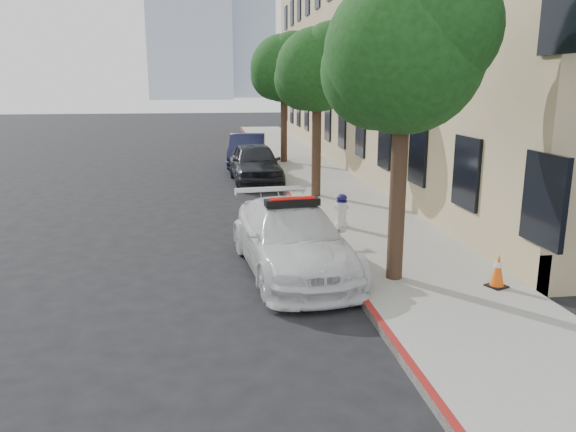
% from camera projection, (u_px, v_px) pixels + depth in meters
% --- Properties ---
extents(ground, '(120.00, 120.00, 0.00)m').
position_uv_depth(ground, '(236.00, 259.00, 12.23)').
color(ground, black).
rests_on(ground, ground).
extents(sidewalk, '(3.20, 50.00, 0.15)m').
position_uv_depth(sidewalk, '(314.00, 177.00, 22.32)').
color(sidewalk, gray).
rests_on(sidewalk, ground).
extents(curb_strip, '(0.12, 50.00, 0.15)m').
position_uv_depth(curb_strip, '(276.00, 178.00, 22.12)').
color(curb_strip, maroon).
rests_on(curb_strip, ground).
extents(building, '(8.00, 36.00, 10.00)m').
position_uv_depth(building, '(412.00, 55.00, 26.74)').
color(building, tan).
rests_on(building, ground).
extents(tower_right, '(14.00, 14.00, 44.00)m').
position_uv_depth(tower_right, '(244.00, 6.00, 138.34)').
color(tower_right, '#9EA8B7').
rests_on(tower_right, ground).
extents(tree_near, '(2.92, 2.82, 5.62)m').
position_uv_depth(tree_near, '(406.00, 52.00, 9.68)').
color(tree_near, black).
rests_on(tree_near, sidewalk).
extents(tree_mid, '(2.77, 2.64, 5.43)m').
position_uv_depth(tree_mid, '(318.00, 69.00, 17.42)').
color(tree_mid, black).
rests_on(tree_mid, sidewalk).
extents(tree_far, '(3.10, 3.00, 5.81)m').
position_uv_depth(tree_far, '(284.00, 68.00, 25.07)').
color(tree_far, black).
rests_on(tree_far, sidewalk).
extents(police_car, '(2.41, 4.93, 1.53)m').
position_uv_depth(police_car, '(292.00, 238.00, 11.31)').
color(police_car, white).
rests_on(police_car, ground).
extents(parked_car_mid, '(1.96, 4.51, 1.51)m').
position_uv_depth(parked_car_mid, '(255.00, 163.00, 21.35)').
color(parked_car_mid, black).
rests_on(parked_car_mid, ground).
extents(parked_car_far, '(2.05, 4.60, 1.47)m').
position_uv_depth(parked_car_far, '(248.00, 150.00, 25.48)').
color(parked_car_far, '#161938').
rests_on(parked_car_far, ground).
extents(fire_hydrant, '(0.36, 0.33, 0.85)m').
position_uv_depth(fire_hydrant, '(342.00, 211.00, 14.30)').
color(fire_hydrant, silver).
rests_on(fire_hydrant, sidewalk).
extents(traffic_cone, '(0.42, 0.42, 0.62)m').
position_uv_depth(traffic_cone, '(498.00, 271.00, 10.11)').
color(traffic_cone, black).
rests_on(traffic_cone, sidewalk).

